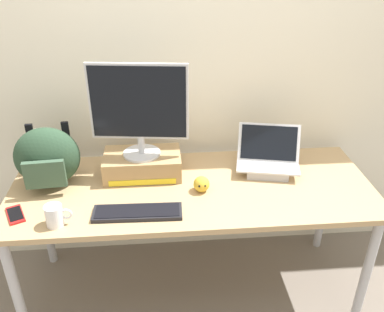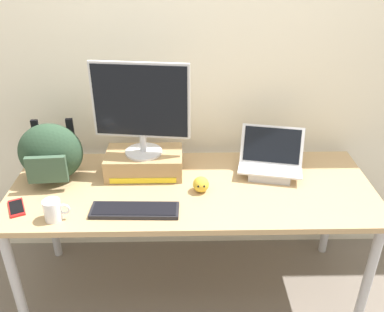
{
  "view_description": "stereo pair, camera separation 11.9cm",
  "coord_description": "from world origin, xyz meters",
  "px_view_note": "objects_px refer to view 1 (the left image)",
  "views": [
    {
      "loc": [
        -0.15,
        -1.82,
        1.92
      ],
      "look_at": [
        0.0,
        0.0,
        0.91
      ],
      "focal_mm": 38.87,
      "sensor_mm": 36.0,
      "label": 1
    },
    {
      "loc": [
        -0.04,
        -1.83,
        1.92
      ],
      "look_at": [
        0.0,
        0.0,
        0.91
      ],
      "focal_mm": 38.87,
      "sensor_mm": 36.0,
      "label": 2
    }
  ],
  "objects_px": {
    "external_keyboard": "(138,212)",
    "open_laptop": "(268,163)",
    "plush_toy": "(202,184)",
    "coffee_mug": "(55,215)",
    "desktop_monitor": "(139,108)",
    "toner_box_yellow": "(143,164)",
    "cell_phone": "(15,215)",
    "messenger_backpack": "(47,157)"
  },
  "relations": [
    {
      "from": "toner_box_yellow",
      "to": "desktop_monitor",
      "type": "relative_size",
      "value": 0.82
    },
    {
      "from": "open_laptop",
      "to": "desktop_monitor",
      "type": "bearing_deg",
      "value": -169.98
    },
    {
      "from": "coffee_mug",
      "to": "messenger_backpack",
      "type": "bearing_deg",
      "value": 104.56
    },
    {
      "from": "external_keyboard",
      "to": "coffee_mug",
      "type": "distance_m",
      "value": 0.37
    },
    {
      "from": "desktop_monitor",
      "to": "messenger_backpack",
      "type": "xyz_separation_m",
      "value": [
        -0.48,
        -0.06,
        -0.23
      ]
    },
    {
      "from": "messenger_backpack",
      "to": "coffee_mug",
      "type": "relative_size",
      "value": 2.82
    },
    {
      "from": "plush_toy",
      "to": "coffee_mug",
      "type": "bearing_deg",
      "value": -162.3
    },
    {
      "from": "toner_box_yellow",
      "to": "cell_phone",
      "type": "bearing_deg",
      "value": -150.99
    },
    {
      "from": "open_laptop",
      "to": "messenger_backpack",
      "type": "distance_m",
      "value": 1.17
    },
    {
      "from": "external_keyboard",
      "to": "plush_toy",
      "type": "xyz_separation_m",
      "value": [
        0.32,
        0.17,
        0.03
      ]
    },
    {
      "from": "messenger_backpack",
      "to": "plush_toy",
      "type": "xyz_separation_m",
      "value": [
        0.78,
        -0.14,
        -0.12
      ]
    },
    {
      "from": "desktop_monitor",
      "to": "external_keyboard",
      "type": "relative_size",
      "value": 1.19
    },
    {
      "from": "external_keyboard",
      "to": "cell_phone",
      "type": "relative_size",
      "value": 2.61
    },
    {
      "from": "plush_toy",
      "to": "external_keyboard",
      "type": "bearing_deg",
      "value": -151.64
    },
    {
      "from": "cell_phone",
      "to": "open_laptop",
      "type": "bearing_deg",
      "value": -11.51
    },
    {
      "from": "open_laptop",
      "to": "external_keyboard",
      "type": "bearing_deg",
      "value": -142.13
    },
    {
      "from": "cell_phone",
      "to": "desktop_monitor",
      "type": "bearing_deg",
      "value": 4.02
    },
    {
      "from": "messenger_backpack",
      "to": "cell_phone",
      "type": "distance_m",
      "value": 0.33
    },
    {
      "from": "coffee_mug",
      "to": "plush_toy",
      "type": "xyz_separation_m",
      "value": [
        0.69,
        0.22,
        -0.01
      ]
    },
    {
      "from": "external_keyboard",
      "to": "coffee_mug",
      "type": "height_order",
      "value": "coffee_mug"
    },
    {
      "from": "open_laptop",
      "to": "coffee_mug",
      "type": "xyz_separation_m",
      "value": [
        -1.07,
        -0.39,
        -0.0
      ]
    },
    {
      "from": "messenger_backpack",
      "to": "external_keyboard",
      "type": "bearing_deg",
      "value": -38.07
    },
    {
      "from": "toner_box_yellow",
      "to": "messenger_backpack",
      "type": "relative_size",
      "value": 1.2
    },
    {
      "from": "external_keyboard",
      "to": "plush_toy",
      "type": "height_order",
      "value": "plush_toy"
    },
    {
      "from": "desktop_monitor",
      "to": "plush_toy",
      "type": "bearing_deg",
      "value": -25.39
    },
    {
      "from": "desktop_monitor",
      "to": "coffee_mug",
      "type": "bearing_deg",
      "value": -125.92
    },
    {
      "from": "cell_phone",
      "to": "external_keyboard",
      "type": "bearing_deg",
      "value": -28.8
    },
    {
      "from": "desktop_monitor",
      "to": "open_laptop",
      "type": "bearing_deg",
      "value": 5.28
    },
    {
      "from": "external_keyboard",
      "to": "desktop_monitor",
      "type": "bearing_deg",
      "value": 88.83
    },
    {
      "from": "open_laptop",
      "to": "messenger_backpack",
      "type": "height_order",
      "value": "messenger_backpack"
    },
    {
      "from": "desktop_monitor",
      "to": "messenger_backpack",
      "type": "height_order",
      "value": "desktop_monitor"
    },
    {
      "from": "toner_box_yellow",
      "to": "open_laptop",
      "type": "distance_m",
      "value": 0.69
    },
    {
      "from": "toner_box_yellow",
      "to": "plush_toy",
      "type": "distance_m",
      "value": 0.36
    },
    {
      "from": "toner_box_yellow",
      "to": "external_keyboard",
      "type": "bearing_deg",
      "value": -92.94
    },
    {
      "from": "open_laptop",
      "to": "plush_toy",
      "type": "height_order",
      "value": "open_laptop"
    },
    {
      "from": "open_laptop",
      "to": "plush_toy",
      "type": "bearing_deg",
      "value": -144.19
    },
    {
      "from": "toner_box_yellow",
      "to": "desktop_monitor",
      "type": "xyz_separation_m",
      "value": [
        -0.0,
        -0.0,
        0.33
      ]
    },
    {
      "from": "open_laptop",
      "to": "external_keyboard",
      "type": "distance_m",
      "value": 0.79
    },
    {
      "from": "external_keyboard",
      "to": "plush_toy",
      "type": "bearing_deg",
      "value": 30.1
    },
    {
      "from": "external_keyboard",
      "to": "open_laptop",
      "type": "bearing_deg",
      "value": 27.73
    },
    {
      "from": "toner_box_yellow",
      "to": "coffee_mug",
      "type": "distance_m",
      "value": 0.57
    },
    {
      "from": "external_keyboard",
      "to": "cell_phone",
      "type": "xyz_separation_m",
      "value": [
        -0.57,
        0.04,
        -0.01
      ]
    }
  ]
}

